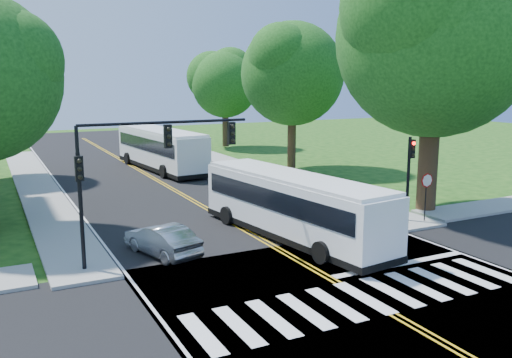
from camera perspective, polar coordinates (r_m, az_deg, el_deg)
ground at (r=19.92m, az=10.38°, el=-11.71°), size 140.00×140.00×0.00m
road at (r=35.31m, az=-7.49°, el=-1.80°), size 14.00×96.00×0.01m
cross_road at (r=19.92m, az=10.38°, el=-11.70°), size 60.00×12.00×0.01m
center_line at (r=39.03m, az=-9.44°, el=-0.66°), size 0.36×70.00×0.01m
edge_line_w at (r=37.62m, az=-19.36°, el=-1.54°), size 0.12×70.00×0.01m
edge_line_e at (r=41.51m, az=-0.46°, el=0.15°), size 0.12×70.00×0.01m
crosswalk at (r=19.55m, az=11.28°, el=-12.14°), size 12.60×3.00×0.01m
stop_bar at (r=23.18m, az=14.96°, el=-8.64°), size 6.60×0.40×0.01m
sidewalk_nw at (r=40.40m, az=-22.05°, el=-0.83°), size 2.60×40.00×0.15m
sidewalk_ne at (r=44.80m, az=-0.44°, el=0.99°), size 2.60×40.00×0.15m
tree_ne_big at (r=31.83m, az=18.35°, el=13.85°), size 10.80×10.80×14.91m
tree_east_mid at (r=44.84m, az=3.86°, el=10.97°), size 8.40×8.40×11.93m
tree_east_far at (r=59.57m, az=-3.28°, el=9.89°), size 7.20×7.20×10.34m
signal_nw at (r=21.94m, az=-12.14°, el=2.16°), size 7.15×0.46×5.66m
signal_ne at (r=29.04m, az=15.85°, el=1.17°), size 0.30×0.46×4.40m
stop_sign at (r=29.42m, az=17.52°, el=-0.65°), size 0.76×0.08×2.53m
bus_lead at (r=25.62m, az=3.84°, el=-2.73°), size 4.10×12.02×3.05m
bus_follow at (r=45.76m, az=-10.02°, el=3.20°), size 4.07×13.18×3.36m
hatchback at (r=23.66m, az=-9.86°, el=-6.33°), size 2.51×4.32×1.35m
suv at (r=31.53m, az=5.46°, el=-2.08°), size 2.81×4.77×1.25m
dark_sedan at (r=37.73m, az=0.76°, el=0.01°), size 2.53×4.36×1.19m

